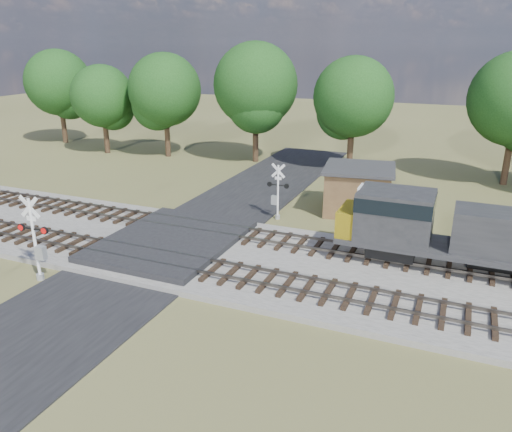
% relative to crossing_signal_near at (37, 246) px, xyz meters
% --- Properties ---
extents(ground, '(160.00, 160.00, 0.00)m').
position_rel_crossing_signal_near_xyz_m(ground, '(3.73, 5.63, -1.83)').
color(ground, brown).
rests_on(ground, ground).
extents(ballast_bed, '(140.00, 10.00, 0.30)m').
position_rel_crossing_signal_near_xyz_m(ballast_bed, '(13.73, 6.13, -1.68)').
color(ballast_bed, gray).
rests_on(ballast_bed, ground).
extents(road, '(7.00, 60.00, 0.08)m').
position_rel_crossing_signal_near_xyz_m(road, '(3.73, 5.63, -1.79)').
color(road, black).
rests_on(road, ground).
extents(crossing_panel, '(7.00, 9.00, 0.62)m').
position_rel_crossing_signal_near_xyz_m(crossing_panel, '(3.73, 6.13, -1.51)').
color(crossing_panel, '#262628').
rests_on(crossing_panel, ground).
extents(track_near, '(140.00, 2.60, 0.33)m').
position_rel_crossing_signal_near_xyz_m(track_near, '(6.86, 3.63, -1.42)').
color(track_near, black).
rests_on(track_near, ballast_bed).
extents(track_far, '(140.00, 2.60, 0.33)m').
position_rel_crossing_signal_near_xyz_m(track_far, '(6.86, 8.63, -1.42)').
color(track_far, black).
rests_on(track_far, ballast_bed).
extents(crossing_signal_near, '(1.77, 0.38, 4.40)m').
position_rel_crossing_signal_near_xyz_m(crossing_signal_near, '(0.00, 0.00, 0.00)').
color(crossing_signal_near, silver).
rests_on(crossing_signal_near, ground).
extents(crossing_signal_far, '(1.54, 0.33, 3.82)m').
position_rel_crossing_signal_near_xyz_m(crossing_signal_far, '(7.60, 13.14, -0.24)').
color(crossing_signal_far, silver).
rests_on(crossing_signal_far, ground).
extents(equipment_shed, '(5.35, 5.35, 3.22)m').
position_rel_crossing_signal_near_xyz_m(equipment_shed, '(12.27, 16.77, -0.20)').
color(equipment_shed, '#4E3621').
rests_on(equipment_shed, ground).
extents(treeline, '(80.61, 11.21, 11.46)m').
position_rel_crossing_signal_near_xyz_m(treeline, '(10.93, 27.64, 5.00)').
color(treeline, black).
rests_on(treeline, ground).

